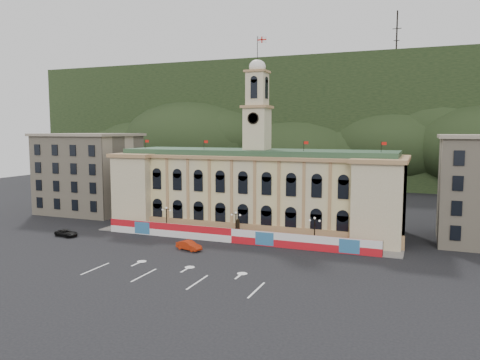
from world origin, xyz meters
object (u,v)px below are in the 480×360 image
at_px(statue, 238,233).
at_px(lamp_center, 236,223).
at_px(black_suv, 66,233).
at_px(red_sedan, 189,245).

bearing_deg(statue, lamp_center, -90.00).
xyz_separation_m(lamp_center, black_suv, (-30.00, -8.58, -2.44)).
distance_m(red_sedan, black_suv, 25.41).
xyz_separation_m(lamp_center, red_sedan, (-4.59, -9.00, -2.32)).
relative_size(lamp_center, black_suv, 1.07).
bearing_deg(red_sedan, black_suv, 105.80).
bearing_deg(black_suv, lamp_center, -65.09).
xyz_separation_m(statue, black_suv, (-30.00, -9.58, -0.55)).
bearing_deg(red_sedan, statue, -7.92).
distance_m(statue, lamp_center, 2.14).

